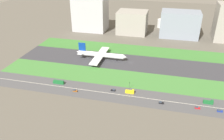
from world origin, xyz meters
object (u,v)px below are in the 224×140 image
truck_0 (130,92)px  hangar_building (132,22)px  car_0 (220,111)px  car_3 (197,108)px  car_4 (75,91)px  car_1 (161,103)px  airliner (100,55)px  traffic_light (129,85)px  fuel_tank_west (162,23)px  terminal_building (90,14)px  fuel_tank_centre (179,24)px  car_2 (113,90)px  bus_0 (59,82)px  truck_1 (208,102)px  office_tower (180,24)px

truck_0 → hangar_building: size_ratio=0.18×
car_0 → car_3: 17.98m
car_4 → truck_0: truck_0 is taller
car_1 → car_4: size_ratio=1.00×
car_4 → hangar_building: size_ratio=0.09×
airliner → hangar_building: hangar_building is taller
car_1 → car_3: 30.74m
traffic_light → fuel_tank_west: 219.96m
fuel_tank_west → terminal_building: bearing=-159.2°
fuel_tank_west → fuel_tank_centre: fuel_tank_centre is taller
car_2 → terminal_building: (-83.98, 182.00, 25.95)m
car_2 → car_4: (-35.83, -10.00, 0.00)m
airliner → car_2: (33.53, -68.00, -5.31)m
bus_0 → car_4: bus_0 is taller
hangar_building → terminal_building: bearing=180.0°
car_0 → truck_0: bearing=-7.3°
hangar_building → fuel_tank_centre: 88.76m
car_0 → truck_0: (-78.50, 10.00, 0.75)m
bus_0 → truck_0: 73.97m
car_0 → traffic_light: size_ratio=0.61×
bus_0 → car_4: bearing=-24.7°
car_1 → truck_1: bearing=-166.2°
truck_1 → bus_0: 144.60m
airliner → fuel_tank_centre: size_ratio=3.63×
car_1 → traffic_light: bearing=-29.5°
bus_0 → terminal_building: 185.60m
fuel_tank_centre → airliner: bearing=-121.3°
car_3 → traffic_light: size_ratio=0.61×
hangar_building → traffic_light: bearing=-81.2°
car_0 → hangar_building: bearing=-60.8°
car_1 → car_4: 81.98m
car_4 → car_1: bearing=-180.0°
car_2 → office_tower: (62.36, 182.00, 19.06)m
bus_0 → traffic_light: bearing=6.3°
car_0 → car_1: bearing=0.0°
airliner → hangar_building: size_ratio=1.38×
car_2 → office_tower: size_ratio=0.08×
hangar_building → truck_1: bearing=-61.3°
fuel_tank_centre → office_tower: bearing=-91.2°
car_0 → fuel_tank_west: 244.62m
truck_0 → terminal_building: size_ratio=0.15×
airliner → car_3: size_ratio=14.77×
bus_0 → office_tower: bearing=56.6°
car_4 → office_tower: bearing=-117.1°
car_4 → traffic_light: bearing=-160.3°
car_2 → fuel_tank_centre: bearing=74.4°
truck_1 → car_4: truck_1 is taller
car_2 → terminal_building: bearing=114.8°
car_3 → car_4: (-112.71, 0.00, 0.00)m
car_3 → car_4: bearing=0.0°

